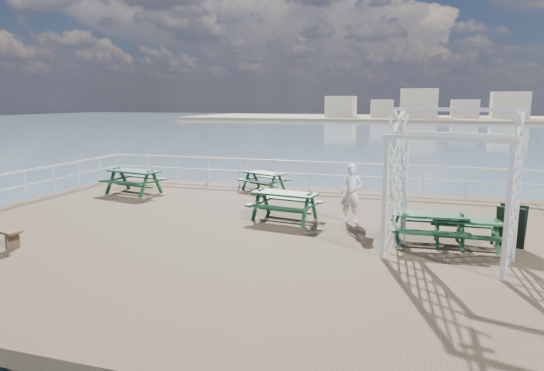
{
  "coord_description": "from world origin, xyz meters",
  "views": [
    {
      "loc": [
        4.43,
        -11.9,
        3.46
      ],
      "look_at": [
        0.34,
        0.95,
        1.1
      ],
      "focal_mm": 32.0,
      "sensor_mm": 36.0,
      "label": 1
    }
  ],
  "objects_px": {
    "picnic_table_d": "(285,200)",
    "trellis_arbor": "(451,194)",
    "picnic_table_b": "(264,177)",
    "person": "(351,193)",
    "picnic_table_c": "(466,227)",
    "picnic_table_a": "(133,176)",
    "picnic_table_e": "(429,222)"
  },
  "relations": [
    {
      "from": "picnic_table_b",
      "to": "trellis_arbor",
      "type": "relative_size",
      "value": 0.62
    },
    {
      "from": "picnic_table_c",
      "to": "trellis_arbor",
      "type": "height_order",
      "value": "trellis_arbor"
    },
    {
      "from": "picnic_table_d",
      "to": "trellis_arbor",
      "type": "height_order",
      "value": "trellis_arbor"
    },
    {
      "from": "picnic_table_c",
      "to": "picnic_table_e",
      "type": "relative_size",
      "value": 0.85
    },
    {
      "from": "picnic_table_a",
      "to": "trellis_arbor",
      "type": "bearing_deg",
      "value": -12.01
    },
    {
      "from": "picnic_table_a",
      "to": "picnic_table_d",
      "type": "bearing_deg",
      "value": -7.7
    },
    {
      "from": "picnic_table_d",
      "to": "picnic_table_e",
      "type": "xyz_separation_m",
      "value": [
        4.05,
        -1.35,
        -0.03
      ]
    },
    {
      "from": "picnic_table_b",
      "to": "picnic_table_c",
      "type": "relative_size",
      "value": 1.28
    },
    {
      "from": "picnic_table_b",
      "to": "picnic_table_a",
      "type": "bearing_deg",
      "value": -131.51
    },
    {
      "from": "picnic_table_e",
      "to": "person",
      "type": "height_order",
      "value": "person"
    },
    {
      "from": "picnic_table_c",
      "to": "trellis_arbor",
      "type": "bearing_deg",
      "value": -113.11
    },
    {
      "from": "picnic_table_b",
      "to": "trellis_arbor",
      "type": "height_order",
      "value": "trellis_arbor"
    },
    {
      "from": "trellis_arbor",
      "to": "person",
      "type": "relative_size",
      "value": 1.96
    },
    {
      "from": "picnic_table_e",
      "to": "trellis_arbor",
      "type": "relative_size",
      "value": 0.57
    },
    {
      "from": "picnic_table_c",
      "to": "picnic_table_d",
      "type": "distance_m",
      "value": 5.07
    },
    {
      "from": "picnic_table_c",
      "to": "trellis_arbor",
      "type": "distance_m",
      "value": 1.59
    },
    {
      "from": "picnic_table_d",
      "to": "person",
      "type": "bearing_deg",
      "value": 15.71
    },
    {
      "from": "picnic_table_a",
      "to": "picnic_table_b",
      "type": "distance_m",
      "value": 4.96
    },
    {
      "from": "picnic_table_d",
      "to": "person",
      "type": "height_order",
      "value": "person"
    },
    {
      "from": "picnic_table_a",
      "to": "picnic_table_d",
      "type": "xyz_separation_m",
      "value": [
        6.63,
        -2.25,
        -0.04
      ]
    },
    {
      "from": "picnic_table_c",
      "to": "picnic_table_e",
      "type": "xyz_separation_m",
      "value": [
        -0.85,
        -0.04,
        0.07
      ]
    },
    {
      "from": "picnic_table_a",
      "to": "picnic_table_b",
      "type": "xyz_separation_m",
      "value": [
        4.53,
        2.02,
        -0.12
      ]
    },
    {
      "from": "picnic_table_e",
      "to": "trellis_arbor",
      "type": "height_order",
      "value": "trellis_arbor"
    },
    {
      "from": "picnic_table_a",
      "to": "picnic_table_c",
      "type": "distance_m",
      "value": 12.07
    },
    {
      "from": "trellis_arbor",
      "to": "person",
      "type": "xyz_separation_m",
      "value": [
        -2.53,
        2.71,
        -0.63
      ]
    },
    {
      "from": "picnic_table_d",
      "to": "picnic_table_e",
      "type": "height_order",
      "value": "picnic_table_d"
    },
    {
      "from": "picnic_table_b",
      "to": "person",
      "type": "relative_size",
      "value": 1.22
    },
    {
      "from": "picnic_table_e",
      "to": "picnic_table_b",
      "type": "bearing_deg",
      "value": 133.24
    },
    {
      "from": "picnic_table_a",
      "to": "picnic_table_e",
      "type": "xyz_separation_m",
      "value": [
        10.67,
        -3.61,
        -0.08
      ]
    },
    {
      "from": "trellis_arbor",
      "to": "picnic_table_b",
      "type": "bearing_deg",
      "value": 149.92
    },
    {
      "from": "picnic_table_b",
      "to": "person",
      "type": "bearing_deg",
      "value": -20.71
    },
    {
      "from": "picnic_table_a",
      "to": "trellis_arbor",
      "type": "distance_m",
      "value": 12.07
    }
  ]
}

